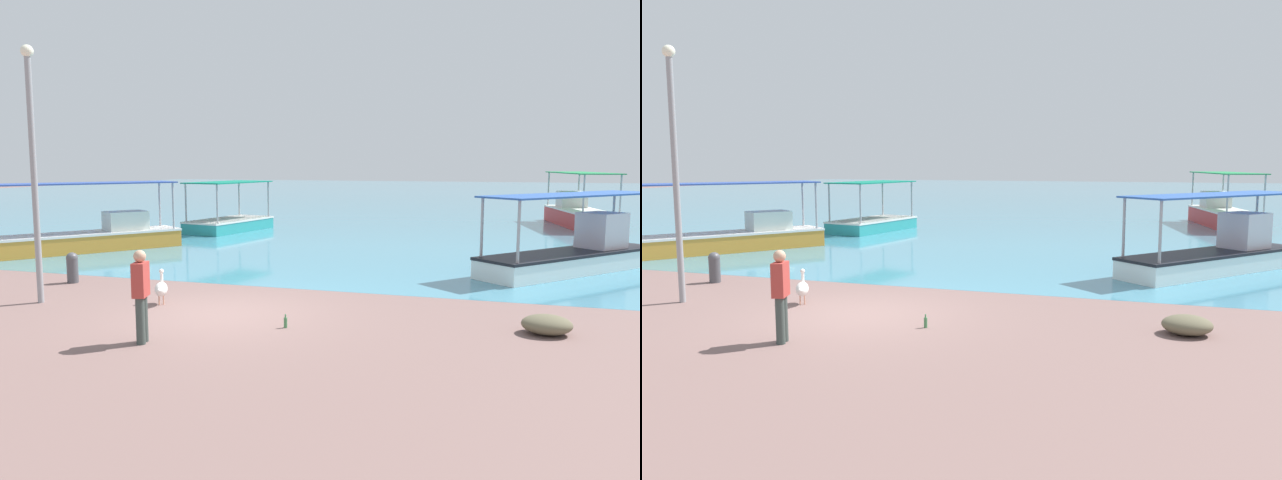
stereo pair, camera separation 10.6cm
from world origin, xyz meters
TOP-DOWN VIEW (x-y plane):
  - ground at (0.00, 0.00)m, footprint 120.00×120.00m
  - harbor_water at (0.00, 48.00)m, footprint 110.00×90.00m
  - fishing_boat_near_left at (-6.98, 14.87)m, footprint 2.90×4.91m
  - fishing_boat_near_right at (7.64, 7.95)m, footprint 5.48×6.07m
  - fishing_boat_far_right at (9.03, 22.37)m, footprint 3.21×7.03m
  - fishing_boat_outer at (-8.96, 7.26)m, footprint 5.34×6.55m
  - pelican at (-1.77, 0.43)m, footprint 0.49×0.77m
  - lamp_post at (-4.55, -0.24)m, footprint 0.28×0.28m
  - mooring_bollard at (-5.45, 1.99)m, footprint 0.31×0.31m
  - fisherman_standing at (-0.45, -2.35)m, footprint 0.32×0.45m
  - net_pile at (6.54, 0.43)m, footprint 0.94×0.80m
  - glass_bottle at (1.65, -0.62)m, footprint 0.07×0.07m

SIDE VIEW (x-z plane):
  - ground at x=0.00m, z-range 0.00..0.00m
  - harbor_water at x=0.00m, z-range 0.00..0.00m
  - glass_bottle at x=1.65m, z-range -0.03..0.24m
  - net_pile at x=6.54m, z-range 0.00..0.37m
  - pelican at x=-1.77m, z-range -0.02..0.78m
  - mooring_bollard at x=-5.45m, z-range 0.03..0.85m
  - fishing_boat_near_left at x=-6.98m, z-range -0.69..1.62m
  - fishing_boat_outer at x=-8.96m, z-range -0.67..1.82m
  - fishing_boat_near_right at x=7.64m, z-range -0.57..1.74m
  - fishing_boat_far_right at x=9.03m, z-range -0.70..2.01m
  - fisherman_standing at x=-0.45m, z-range 0.06..1.75m
  - lamp_post at x=-4.55m, z-range 0.36..6.17m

